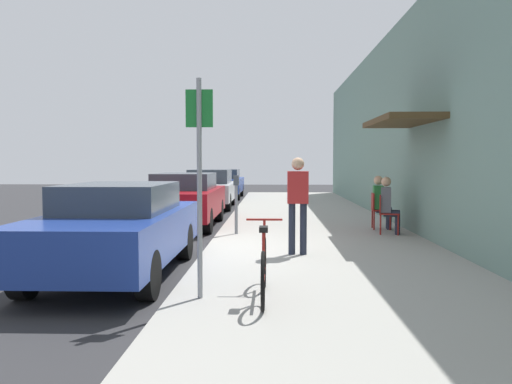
# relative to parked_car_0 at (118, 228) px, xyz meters

# --- Properties ---
(ground_plane) EXTENTS (60.00, 60.00, 0.00)m
(ground_plane) POSITION_rel_parked_car_0_xyz_m (1.10, 1.76, -0.74)
(ground_plane) COLOR #2D2D30
(sidewalk_slab) EXTENTS (4.50, 32.00, 0.12)m
(sidewalk_slab) POSITION_rel_parked_car_0_xyz_m (3.35, 3.76, -0.68)
(sidewalk_slab) COLOR #9E9B93
(sidewalk_slab) RESTS_ON ground_plane
(building_facade) EXTENTS (1.40, 32.00, 5.36)m
(building_facade) POSITION_rel_parked_car_0_xyz_m (5.75, 3.75, 1.94)
(building_facade) COLOR gray
(building_facade) RESTS_ON ground_plane
(parked_car_0) EXTENTS (1.80, 4.40, 1.41)m
(parked_car_0) POSITION_rel_parked_car_0_xyz_m (0.00, 0.00, 0.00)
(parked_car_0) COLOR navy
(parked_car_0) RESTS_ON ground_plane
(parked_car_1) EXTENTS (1.80, 4.40, 1.44)m
(parked_car_1) POSITION_rel_parked_car_0_xyz_m (0.00, 5.97, 0.01)
(parked_car_1) COLOR maroon
(parked_car_1) RESTS_ON ground_plane
(parked_car_2) EXTENTS (1.80, 4.40, 1.45)m
(parked_car_2) POSITION_rel_parked_car_0_xyz_m (0.00, 11.70, 0.01)
(parked_car_2) COLOR #B7B7BC
(parked_car_2) RESTS_ON ground_plane
(parked_car_3) EXTENTS (1.80, 4.40, 1.39)m
(parked_car_3) POSITION_rel_parked_car_0_xyz_m (-0.00, 16.90, -0.01)
(parked_car_3) COLOR navy
(parked_car_3) RESTS_ON ground_plane
(parking_meter) EXTENTS (0.12, 0.10, 1.32)m
(parking_meter) POSITION_rel_parked_car_0_xyz_m (1.55, 3.78, 0.15)
(parking_meter) COLOR slate
(parking_meter) RESTS_ON sidewalk_slab
(street_sign) EXTENTS (0.32, 0.06, 2.60)m
(street_sign) POSITION_rel_parked_car_0_xyz_m (1.50, -1.71, 0.90)
(street_sign) COLOR gray
(street_sign) RESTS_ON sidewalk_slab
(bicycle_0) EXTENTS (0.46, 1.71, 0.90)m
(bicycle_0) POSITION_rel_parked_car_0_xyz_m (2.26, -1.71, -0.26)
(bicycle_0) COLOR black
(bicycle_0) RESTS_ON sidewalk_slab
(cafe_chair_0) EXTENTS (0.52, 0.52, 0.87)m
(cafe_chair_0) POSITION_rel_parked_car_0_xyz_m (4.92, 3.88, -0.11)
(cafe_chair_0) COLOR maroon
(cafe_chair_0) RESTS_ON sidewalk_slab
(seated_patron_0) EXTENTS (0.48, 0.43, 1.29)m
(seated_patron_0) POSITION_rel_parked_car_0_xyz_m (4.98, 3.87, 0.08)
(seated_patron_0) COLOR #232838
(seated_patron_0) RESTS_ON sidewalk_slab
(cafe_chair_1) EXTENTS (0.47, 0.47, 0.87)m
(cafe_chair_1) POSITION_rel_parked_car_0_xyz_m (4.92, 4.73, -0.11)
(cafe_chair_1) COLOR maroon
(cafe_chair_1) RESTS_ON sidewalk_slab
(seated_patron_1) EXTENTS (0.45, 0.38, 1.29)m
(seated_patron_1) POSITION_rel_parked_car_0_xyz_m (4.98, 4.73, 0.08)
(seated_patron_1) COLOR #232838
(seated_patron_1) RESTS_ON sidewalk_slab
(pedestrian_standing) EXTENTS (0.36, 0.22, 1.70)m
(pedestrian_standing) POSITION_rel_parked_car_0_xyz_m (2.81, 1.22, 0.38)
(pedestrian_standing) COLOR #232838
(pedestrian_standing) RESTS_ON sidewalk_slab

